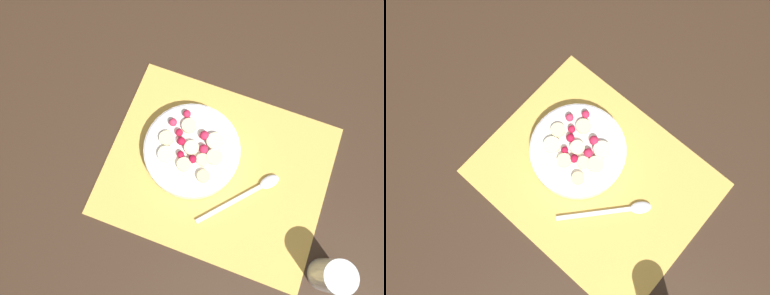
{
  "view_description": "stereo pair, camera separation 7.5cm",
  "coord_description": "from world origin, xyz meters",
  "views": [
    {
      "loc": [
        0.01,
        -0.18,
        0.77
      ],
      "look_at": [
        -0.06,
        0.02,
        0.05
      ],
      "focal_mm": 35.0,
      "sensor_mm": 36.0,
      "label": 1
    },
    {
      "loc": [
        0.08,
        -0.14,
        0.77
      ],
      "look_at": [
        -0.06,
        0.02,
        0.05
      ],
      "focal_mm": 35.0,
      "sensor_mm": 36.0,
      "label": 2
    }
  ],
  "objects": [
    {
      "name": "ground_plane",
      "position": [
        0.0,
        0.0,
        0.0
      ],
      "size": [
        3.0,
        3.0,
        0.0
      ],
      "primitive_type": "plane",
      "color": "#382619"
    },
    {
      "name": "placemat",
      "position": [
        0.0,
        0.0,
        0.0
      ],
      "size": [
        0.45,
        0.36,
        0.01
      ],
      "color": "#E0B251",
      "rests_on": "ground_plane"
    },
    {
      "name": "fruit_bowl",
      "position": [
        -0.06,
        0.02,
        0.03
      ],
      "size": [
        0.2,
        0.2,
        0.05
      ],
      "color": "white",
      "rests_on": "placemat"
    },
    {
      "name": "spoon",
      "position": [
        0.09,
        -0.01,
        0.01
      ],
      "size": [
        0.14,
        0.16,
        0.01
      ],
      "rotation": [
        0.0,
        0.0,
        7.13
      ],
      "color": "silver",
      "rests_on": "placemat"
    }
  ]
}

